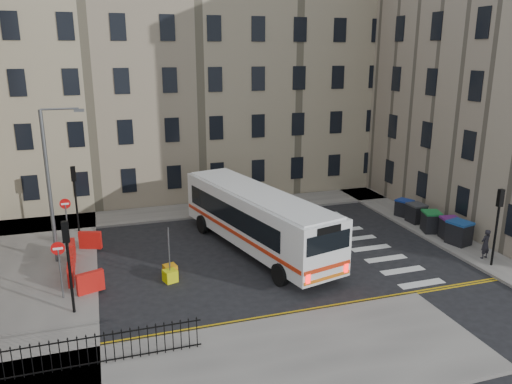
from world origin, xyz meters
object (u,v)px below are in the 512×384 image
wheelie_bin_a (459,233)px  bollard_yellow (170,271)px  wheelie_bin_b (451,228)px  wheelie_bin_e (404,208)px  pedestrian (485,244)px  wheelie_bin_c (431,222)px  wheelie_bin_d (416,213)px  bollard_chevron (170,276)px  bus (257,217)px  streetlamp (49,185)px

wheelie_bin_a → bollard_yellow: size_ratio=2.43×
wheelie_bin_b → wheelie_bin_e: wheelie_bin_b is taller
pedestrian → bollard_yellow: 16.72m
wheelie_bin_c → wheelie_bin_a: bearing=-66.4°
wheelie_bin_a → wheelie_bin_d: wheelie_bin_a is taller
wheelie_bin_c → bollard_chevron: bearing=-156.6°
bus → wheelie_bin_e: bus is taller
wheelie_bin_b → bollard_chevron: 16.64m
bus → wheelie_bin_b: bearing=-24.9°
wheelie_bin_b → bollard_yellow: bearing=-171.7°
wheelie_bin_e → pedestrian: pedestrian is taller
streetlamp → wheelie_bin_d: 22.19m
wheelie_bin_d → wheelie_bin_c: bearing=-98.4°
bus → wheelie_bin_a: bearing=-28.8°
bollard_chevron → streetlamp: bearing=143.4°
bus → wheelie_bin_a: (11.27, -3.03, -1.12)m
wheelie_bin_d → bollard_chevron: (-16.51, -3.54, -0.47)m
streetlamp → bus: streetlamp is taller
bus → wheelie_bin_b: 11.61m
pedestrian → bollard_chevron: pedestrian is taller
bus → wheelie_bin_c: size_ratio=8.99×
bus → bollard_chevron: bus is taller
wheelie_bin_a → pedestrian: bearing=-107.1°
wheelie_bin_c → bollard_yellow: 16.27m
bollard_yellow → wheelie_bin_d: bearing=10.1°
bus → bollard_yellow: 5.79m
wheelie_bin_a → wheelie_bin_e: size_ratio=1.12×
wheelie_bin_b → wheelie_bin_c: wheelie_bin_b is taller
streetlamp → wheelie_bin_e: bearing=2.3°
streetlamp → wheelie_bin_a: streetlamp is taller
streetlamp → bollard_chevron: bearing=-36.6°
wheelie_bin_c → pedestrian: bearing=-70.7°
wheelie_bin_a → pedestrian: (-0.09, -2.17, 0.13)m
streetlamp → bollard_yellow: streetlamp is taller
wheelie_bin_c → bollard_yellow: size_ratio=2.36×
bus → pedestrian: bearing=-38.7°
streetlamp → wheelie_bin_c: streetlamp is taller
bus → bollard_chevron: 6.11m
wheelie_bin_a → wheelie_bin_c: 2.24m
wheelie_bin_a → wheelie_bin_d: size_ratio=1.18×
bus → wheelie_bin_e: (11.20, 2.32, -1.23)m
wheelie_bin_b → bollard_chevron: bearing=-169.6°
wheelie_bin_d → pedestrian: 6.19m
wheelie_bin_b → bollard_yellow: size_ratio=2.20×
bollard_chevron → wheelie_bin_b: bearing=1.1°
streetlamp → bollard_yellow: bearing=-31.8°
wheelie_bin_a → bus: bearing=150.2°
bollard_chevron → wheelie_bin_a: bearing=-1.7°
bollard_yellow → bollard_chevron: size_ratio=1.00×
wheelie_bin_c → wheelie_bin_e: size_ratio=1.09×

